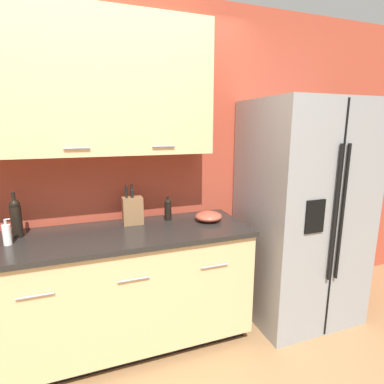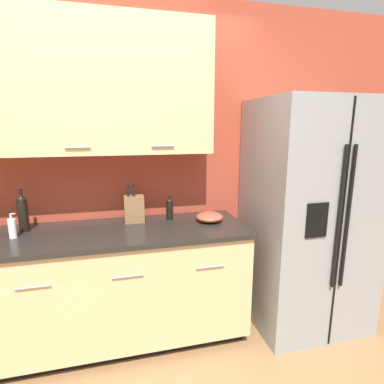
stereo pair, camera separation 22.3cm
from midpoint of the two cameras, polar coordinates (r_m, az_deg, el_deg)
wall_back at (r=2.38m, az=-21.75°, el=7.97°), size 10.00×0.39×2.60m
counter_unit at (r=2.40m, az=-21.79°, el=-17.80°), size 2.33×0.64×0.90m
refrigerator at (r=2.66m, az=17.76°, el=-3.72°), size 0.89×0.79×1.83m
knife_block at (r=2.34m, az=-13.96°, el=-3.39°), size 0.15×0.10×0.30m
wine_bottle at (r=2.37m, az=-32.90°, el=-4.11°), size 0.07×0.07×0.31m
soap_dispenser at (r=2.27m, az=-34.28°, el=-6.73°), size 0.05×0.05×0.17m
oil_bottle at (r=2.39m, az=-7.29°, el=-3.26°), size 0.06×0.06×0.19m
mixing_bowl at (r=2.36m, az=0.46°, el=-4.71°), size 0.21×0.21×0.07m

